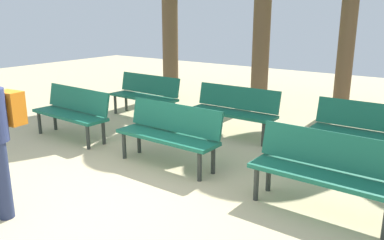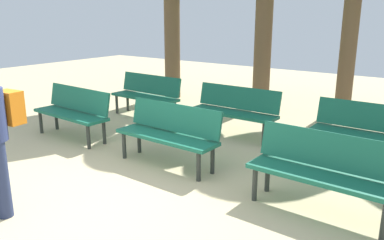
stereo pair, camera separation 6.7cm
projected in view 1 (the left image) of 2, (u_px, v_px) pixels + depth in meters
name	position (u px, v px, depth m)	size (l,w,h in m)	color
ground_plane	(84.00, 206.00, 4.52)	(24.00, 24.00, 0.00)	#CCB789
bench_r0_c0	(73.00, 110.00, 6.87)	(1.62, 0.55, 0.87)	#19664C
bench_r0_c1	(170.00, 131.00, 5.64)	(1.61, 0.51, 0.87)	#19664C
bench_r0_c2	(325.00, 167.00, 4.31)	(1.61, 0.52, 0.87)	#19664C
bench_r1_c0	(146.00, 93.00, 8.30)	(1.61, 0.53, 0.87)	#19664C
bench_r1_c1	(234.00, 108.00, 6.99)	(1.60, 0.49, 0.87)	#19664C
bench_r1_c2	(369.00, 129.00, 5.71)	(1.60, 0.49, 0.87)	#19664C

